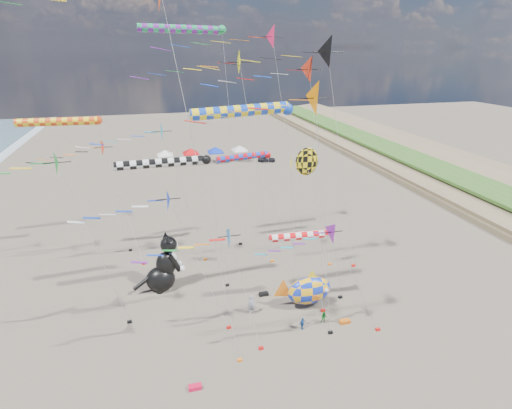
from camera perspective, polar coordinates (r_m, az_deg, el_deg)
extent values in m
plane|color=brown|center=(30.02, 6.86, -25.85)|extent=(260.00, 260.00, 0.00)
cone|color=black|center=(37.21, 11.10, 20.69)|extent=(2.81, 3.01, 3.10)
cylinder|color=#B2B2B2|center=(39.70, 12.58, 4.67)|extent=(3.99, 0.02, 21.72)
cube|color=black|center=(44.79, 13.76, -8.46)|extent=(0.36, 0.24, 0.20)
cone|color=#FF8701|center=(26.75, 9.51, 15.11)|extent=(2.26, 2.42, 2.49)
cylinder|color=#B2B2B2|center=(29.73, 10.11, -3.56)|extent=(1.97, 0.02, 19.16)
cube|color=black|center=(35.12, 10.58, -17.52)|extent=(0.36, 0.24, 0.20)
cone|color=blue|center=(27.15, -3.08, -4.24)|extent=(1.63, 1.74, 1.80)
cylinder|color=#B2B2B2|center=(29.90, -1.04, -12.90)|extent=(1.94, 0.02, 10.24)
cube|color=black|center=(33.18, 0.72, -19.83)|extent=(0.36, 0.24, 0.20)
cone|color=#FC1F5A|center=(45.02, 2.84, 22.87)|extent=(2.58, 2.76, 2.85)
cylinder|color=#B2B2B2|center=(46.78, 4.74, 8.52)|extent=(3.68, 0.02, 23.10)
cube|color=black|center=(51.17, 6.29, -3.98)|extent=(0.36, 0.24, 0.20)
cone|color=red|center=(37.39, 7.60, 18.73)|extent=(2.38, 2.55, 2.63)
cylinder|color=#B2B2B2|center=(39.84, 9.19, 3.92)|extent=(3.47, 0.02, 20.31)
cube|color=black|center=(44.54, 10.48, -8.35)|extent=(0.36, 0.24, 0.20)
cone|color=#821A96|center=(29.68, 12.33, -4.15)|extent=(1.74, 1.87, 1.92)
cylinder|color=#B2B2B2|center=(32.82, 14.85, -11.14)|extent=(4.01, 0.02, 9.42)
cube|color=black|center=(36.34, 17.00, -16.69)|extent=(0.36, 0.24, 0.20)
cone|color=#0E33D8|center=(28.96, -8.50, 1.30)|extent=(1.76, 1.88, 1.94)
cylinder|color=#B2B2B2|center=(31.66, -6.03, -8.88)|extent=(2.08, 0.02, 12.13)
cube|color=black|center=(35.17, -3.90, -17.09)|extent=(0.36, 0.24, 0.20)
cone|color=#1D99BC|center=(39.87, -11.25, 10.52)|extent=(1.97, 2.10, 2.17)
cylinder|color=#B2B2B2|center=(41.92, -9.13, 0.75)|extent=(2.09, 0.02, 14.69)
cube|color=black|center=(45.06, -7.27, -7.77)|extent=(0.36, 0.24, 0.20)
cone|color=#FFF812|center=(37.87, -1.70, 19.77)|extent=(2.17, 2.32, 2.39)
cylinder|color=#B2B2B2|center=(39.93, 0.51, 4.66)|extent=(2.95, 0.02, 20.87)
cube|color=black|center=(44.41, 2.31, -8.07)|extent=(0.36, 0.24, 0.20)
cone|color=#FF441B|center=(41.17, -20.57, 7.31)|extent=(1.77, 1.89, 1.95)
cylinder|color=#B2B2B2|center=(42.96, -18.02, -0.85)|extent=(2.22, 0.02, 12.87)
cube|color=black|center=(45.58, -15.72, -8.11)|extent=(0.36, 0.24, 0.20)
cylinder|color=#B2B2B2|center=(25.36, -5.43, -1.04)|extent=(2.44, 0.02, 24.66)
cube|color=black|center=(32.25, -2.34, -21.32)|extent=(0.36, 0.24, 0.20)
cone|color=green|center=(31.31, -23.57, 5.72)|extent=(1.93, 2.06, 2.13)
cylinder|color=#B2B2B2|center=(33.68, -20.37, -6.00)|extent=(1.68, 0.02, 14.45)
cube|color=black|center=(37.28, -17.61, -15.67)|extent=(0.36, 0.24, 0.20)
cylinder|color=#1B9854|center=(42.01, -10.72, 23.41)|extent=(7.98, 0.78, 0.78)
sphere|color=#1B9854|center=(42.54, -4.87, 23.65)|extent=(0.82, 0.82, 0.82)
cylinder|color=#B2B2B2|center=(43.85, -3.41, 8.05)|extent=(1.52, 0.02, 23.65)
cube|color=black|center=(48.09, -2.22, -5.61)|extent=(0.36, 0.24, 0.20)
cylinder|color=red|center=(34.34, 6.41, -4.46)|extent=(5.53, 0.71, 0.71)
sphere|color=red|center=(35.36, 10.61, -3.91)|extent=(0.75, 0.75, 0.75)
cylinder|color=#B2B2B2|center=(37.29, 11.30, -8.67)|extent=(1.52, 0.02, 7.06)
cube|color=black|center=(39.40, 11.94, -12.81)|extent=(0.36, 0.24, 0.20)
cylinder|color=black|center=(34.62, -13.37, 5.82)|extent=(7.60, 0.77, 0.77)
sphere|color=black|center=(34.89, -7.11, 6.36)|extent=(0.81, 0.81, 0.81)
cylinder|color=#B2B2B2|center=(37.20, -5.51, -3.24)|extent=(1.52, 0.02, 12.99)
cube|color=black|center=(40.40, -4.11, -11.40)|extent=(0.36, 0.24, 0.20)
cylinder|color=blue|center=(30.22, -2.31, 13.22)|extent=(7.37, 0.87, 0.87)
sphere|color=blue|center=(31.22, 4.49, 13.44)|extent=(0.91, 0.91, 0.91)
cylinder|color=#B2B2B2|center=(33.84, 5.26, -1.51)|extent=(1.52, 0.02, 17.66)
cube|color=black|center=(38.33, 5.90, -13.49)|extent=(0.36, 0.24, 0.20)
cylinder|color=#DF4212|center=(44.93, -26.54, 10.53)|extent=(7.65, 0.82, 0.82)
sphere|color=#DF4212|center=(44.33, -21.64, 11.15)|extent=(0.86, 0.86, 0.86)
cylinder|color=#B2B2B2|center=(46.03, -19.44, 1.98)|extent=(1.52, 0.02, 15.16)
cube|color=black|center=(48.84, -17.48, -6.22)|extent=(0.36, 0.24, 0.20)
cylinder|color=red|center=(44.88, -1.94, 6.83)|extent=(5.91, 0.69, 0.69)
sphere|color=red|center=(45.60, 1.70, 7.07)|extent=(0.73, 0.73, 0.73)
cylinder|color=#B2B2B2|center=(47.42, 2.50, 0.89)|extent=(1.52, 0.02, 10.65)
cube|color=black|center=(49.71, 3.23, -4.67)|extent=(0.36, 0.24, 0.20)
ellipsoid|color=yellow|center=(37.15, 7.27, 6.10)|extent=(2.20, 0.40, 2.64)
cone|color=yellow|center=(36.63, 5.08, 5.97)|extent=(0.12, 1.80, 1.80)
cylinder|color=#B2B2B2|center=(38.73, 8.77, -2.97)|extent=(2.03, 2.03, 12.25)
cube|color=black|center=(41.17, 10.15, -11.02)|extent=(0.36, 0.24, 0.20)
ellipsoid|color=#1330C2|center=(36.88, 7.62, -12.08)|extent=(4.34, 2.54, 2.71)
cone|color=orange|center=(36.15, 4.08, -12.68)|extent=(1.96, 0.58, 1.99)
cone|color=yellow|center=(36.21, 7.99, -10.25)|extent=(1.43, 0.43, 1.45)
cylinder|color=#B2B2B2|center=(37.47, 9.35, -13.60)|extent=(0.13, 1.03, 1.30)
cube|color=red|center=(37.40, 9.55, -14.70)|extent=(0.36, 0.24, 0.20)
imported|color=#8E90A0|center=(36.17, -0.60, -14.15)|extent=(0.68, 0.45, 1.85)
imported|color=#167023|center=(35.88, 9.69, -15.60)|extent=(0.65, 0.60, 1.09)
imported|color=#1D53A0|center=(34.96, 6.62, -16.54)|extent=(0.69, 0.49, 1.08)
cube|color=black|center=(38.91, 1.09, -12.67)|extent=(0.90, 0.44, 0.30)
cube|color=#D66012|center=(36.41, 12.58, -16.00)|extent=(0.90, 0.44, 0.30)
cube|color=red|center=(30.61, -8.69, -24.39)|extent=(0.90, 0.44, 0.30)
cube|color=white|center=(81.14, -12.82, 6.89)|extent=(3.00, 3.00, 0.15)
pyramid|color=white|center=(80.89, -12.89, 7.61)|extent=(4.20, 4.20, 1.00)
cylinder|color=#999999|center=(80.14, -13.64, 5.79)|extent=(0.08, 0.08, 2.20)
cylinder|color=#999999|center=(80.22, -11.78, 5.96)|extent=(0.08, 0.08, 2.20)
cylinder|color=#999999|center=(82.66, -13.71, 6.25)|extent=(0.08, 0.08, 2.20)
cylinder|color=#999999|center=(82.73, -11.90, 6.42)|extent=(0.08, 0.08, 2.20)
cube|color=red|center=(81.43, -9.29, 7.20)|extent=(3.00, 3.00, 0.15)
pyramid|color=red|center=(81.18, -9.34, 7.92)|extent=(4.20, 4.20, 1.00)
cylinder|color=#999999|center=(80.36, -10.07, 6.11)|extent=(0.08, 0.08, 2.20)
cylinder|color=#999999|center=(80.59, -8.22, 6.26)|extent=(0.08, 0.08, 2.20)
cylinder|color=#999999|center=(82.87, -10.24, 6.56)|extent=(0.08, 0.08, 2.20)
cylinder|color=#999999|center=(83.09, -8.45, 6.72)|extent=(0.08, 0.08, 2.20)
cube|color=#1432CD|center=(82.03, -5.79, 7.48)|extent=(3.00, 3.00, 0.15)
pyramid|color=#1432CD|center=(81.78, -5.82, 8.19)|extent=(4.20, 4.20, 1.00)
cylinder|color=#999999|center=(80.89, -6.53, 6.40)|extent=(0.08, 0.08, 2.20)
cylinder|color=#999999|center=(81.28, -4.70, 6.54)|extent=(0.08, 0.08, 2.20)
cylinder|color=#999999|center=(83.38, -6.80, 6.85)|extent=(0.08, 0.08, 2.20)
cylinder|color=#999999|center=(83.76, -5.03, 6.98)|extent=(0.08, 0.08, 2.20)
cube|color=silver|center=(82.92, -2.35, 7.72)|extent=(3.00, 3.00, 0.15)
pyramid|color=silver|center=(82.68, -2.37, 8.43)|extent=(4.20, 4.20, 1.00)
cylinder|color=#999999|center=(81.71, -3.04, 6.67)|extent=(0.08, 0.08, 2.20)
cylinder|color=#999999|center=(82.26, -1.25, 6.79)|extent=(0.08, 0.08, 2.20)
cylinder|color=#999999|center=(84.18, -3.41, 7.10)|extent=(0.08, 0.08, 2.20)
cylinder|color=#999999|center=(84.71, -1.67, 7.22)|extent=(0.08, 0.08, 2.20)
imported|color=#26262D|center=(82.70, 1.51, 6.53)|extent=(3.86, 2.21, 1.24)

